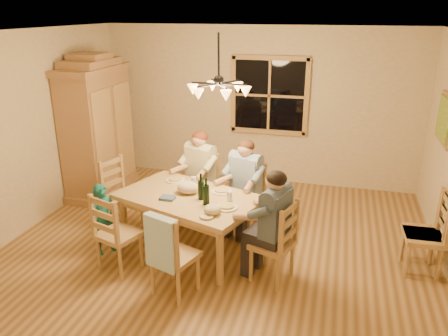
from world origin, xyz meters
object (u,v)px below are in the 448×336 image
(adult_plaid_man, at_px, (245,175))
(adult_slate_man, at_px, (274,213))
(chair_far_left, at_px, (200,199))
(wine_bottle_b, at_px, (206,191))
(chair_spare_back, at_px, (420,245))
(adult_woman, at_px, (200,165))
(wine_bottle_a, at_px, (201,186))
(chair_far_right, at_px, (244,212))
(chandelier, at_px, (219,88))
(armoire, at_px, (98,131))
(dining_table, at_px, (189,203))
(chair_spare_front, at_px, (421,248))
(chair_near_left, at_px, (120,246))
(chair_end_right, at_px, (272,256))
(child, at_px, (104,219))
(chair_end_left, at_px, (124,206))
(chair_near_right, at_px, (175,268))

(adult_plaid_man, height_order, adult_slate_man, same)
(chair_far_left, xyz_separation_m, wine_bottle_b, (0.43, -1.08, 0.62))
(chair_far_left, bearing_deg, chair_spare_back, -172.67)
(adult_woman, bearing_deg, wine_bottle_a, 127.55)
(chair_far_left, bearing_deg, chair_far_right, 180.00)
(chandelier, height_order, armoire, chandelier)
(dining_table, distance_m, chair_far_right, 0.94)
(chandelier, relative_size, chair_far_right, 0.78)
(wine_bottle_a, xyz_separation_m, chair_spare_front, (2.61, 0.29, -0.62))
(adult_plaid_man, height_order, wine_bottle_b, adult_plaid_man)
(dining_table, bearing_deg, adult_woman, 99.30)
(chair_spare_front, bearing_deg, adult_slate_man, 107.61)
(armoire, height_order, chair_near_left, armoire)
(adult_woman, xyz_separation_m, wine_bottle_a, (0.33, -0.96, 0.08))
(adult_woman, relative_size, chair_spare_back, 0.88)
(chandelier, relative_size, chair_end_right, 0.78)
(adult_woman, xyz_separation_m, chair_spare_front, (2.94, -0.67, -0.54))
(child, bearing_deg, wine_bottle_a, -42.04)
(chair_end_left, bearing_deg, chair_end_right, 90.00)
(armoire, relative_size, chair_end_right, 2.32)
(armoire, distance_m, adult_plaid_man, 2.78)
(chair_near_right, relative_size, chair_spare_front, 1.00)
(armoire, distance_m, chair_near_right, 3.33)
(chair_near_left, distance_m, adult_slate_man, 1.88)
(adult_plaid_man, relative_size, wine_bottle_b, 2.65)
(adult_woman, xyz_separation_m, wine_bottle_b, (0.43, -1.08, 0.08))
(chair_near_left, height_order, adult_plaid_man, adult_plaid_man)
(chair_end_right, distance_m, wine_bottle_b, 1.06)
(chair_far_left, distance_m, chair_spare_front, 3.01)
(dining_table, height_order, chair_near_left, chair_near_left)
(chair_far_right, bearing_deg, chair_near_left, 64.80)
(chair_far_right, relative_size, chair_near_left, 1.00)
(armoire, relative_size, chair_far_left, 2.32)
(chair_far_right, height_order, chair_near_left, same)
(adult_slate_man, bearing_deg, wine_bottle_a, 89.82)
(armoire, bearing_deg, dining_table, -34.96)
(chair_spare_back, bearing_deg, chair_far_left, 76.86)
(child, distance_m, chair_spare_back, 3.87)
(chair_far_right, relative_size, child, 1.07)
(wine_bottle_a, height_order, child, wine_bottle_a)
(chair_far_left, distance_m, chair_near_right, 1.82)
(chair_far_right, relative_size, chair_spare_front, 1.00)
(wine_bottle_a, bearing_deg, adult_woman, 108.95)
(chair_spare_back, bearing_deg, wine_bottle_b, 99.36)
(chair_near_right, height_order, chair_end_left, same)
(chair_spare_front, height_order, chair_spare_back, same)
(chair_end_right, distance_m, adult_plaid_man, 1.29)
(chair_far_left, distance_m, chair_far_right, 0.76)
(armoire, xyz_separation_m, wine_bottle_b, (2.37, -1.64, -0.13))
(chair_near_left, xyz_separation_m, child, (-0.36, 0.30, 0.16))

